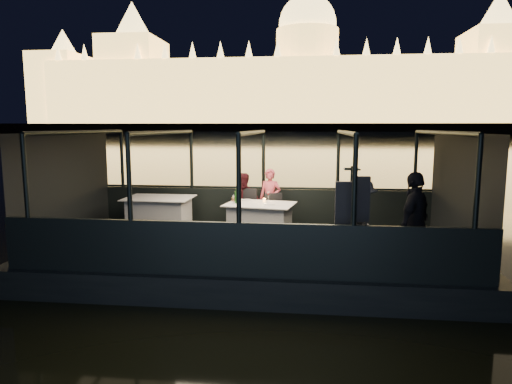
# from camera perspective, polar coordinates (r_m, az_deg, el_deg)

# --- Properties ---
(river_water) EXTENTS (500.00, 500.00, 0.00)m
(river_water) POSITION_cam_1_polar(r_m,az_deg,el_deg) (89.12, 5.86, 6.26)
(river_water) COLOR black
(river_water) RESTS_ON ground
(boat_hull) EXTENTS (8.60, 4.40, 1.00)m
(boat_hull) POSITION_cam_1_polar(r_m,az_deg,el_deg) (9.58, -0.28, -9.56)
(boat_hull) COLOR black
(boat_hull) RESTS_ON river_water
(boat_deck) EXTENTS (8.00, 4.00, 0.04)m
(boat_deck) POSITION_cam_1_polar(r_m,az_deg,el_deg) (9.45, -0.28, -6.78)
(boat_deck) COLOR black
(boat_deck) RESTS_ON boat_hull
(gunwale_port) EXTENTS (8.00, 0.08, 0.90)m
(gunwale_port) POSITION_cam_1_polar(r_m,az_deg,el_deg) (11.29, 0.92, -1.87)
(gunwale_port) COLOR black
(gunwale_port) RESTS_ON boat_deck
(gunwale_starboard) EXTENTS (8.00, 0.08, 0.90)m
(gunwale_starboard) POSITION_cam_1_polar(r_m,az_deg,el_deg) (7.41, -2.13, -7.23)
(gunwale_starboard) COLOR black
(gunwale_starboard) RESTS_ON boat_deck
(cabin_glass_port) EXTENTS (8.00, 0.02, 1.40)m
(cabin_glass_port) POSITION_cam_1_polar(r_m,az_deg,el_deg) (11.14, 0.94, 3.96)
(cabin_glass_port) COLOR #99B2B2
(cabin_glass_port) RESTS_ON gunwale_port
(cabin_glass_starboard) EXTENTS (8.00, 0.02, 1.40)m
(cabin_glass_starboard) POSITION_cam_1_polar(r_m,az_deg,el_deg) (7.19, -2.17, 1.64)
(cabin_glass_starboard) COLOR #99B2B2
(cabin_glass_starboard) RESTS_ON gunwale_starboard
(cabin_roof_glass) EXTENTS (8.00, 4.00, 0.02)m
(cabin_roof_glass) POSITION_cam_1_polar(r_m,az_deg,el_deg) (9.13, -0.29, 7.43)
(cabin_roof_glass) COLOR #99B2B2
(cabin_roof_glass) RESTS_ON boat_deck
(end_wall_fore) EXTENTS (0.02, 4.00, 2.30)m
(end_wall_fore) POSITION_cam_1_polar(r_m,az_deg,el_deg) (10.47, -22.59, 0.59)
(end_wall_fore) COLOR black
(end_wall_fore) RESTS_ON boat_deck
(end_wall_aft) EXTENTS (0.02, 4.00, 2.30)m
(end_wall_aft) POSITION_cam_1_polar(r_m,az_deg,el_deg) (9.60, 24.15, -0.13)
(end_wall_aft) COLOR black
(end_wall_aft) RESTS_ON boat_deck
(canopy_ribs) EXTENTS (8.00, 4.00, 2.30)m
(canopy_ribs) POSITION_cam_1_polar(r_m,az_deg,el_deg) (9.21, -0.28, 0.26)
(canopy_ribs) COLOR black
(canopy_ribs) RESTS_ON boat_deck
(embankment) EXTENTS (400.00, 140.00, 6.00)m
(embankment) POSITION_cam_1_polar(r_m,az_deg,el_deg) (219.07, 6.30, 7.63)
(embankment) COLOR #423D33
(embankment) RESTS_ON ground
(parliament_building) EXTENTS (220.00, 32.00, 60.00)m
(parliament_building) POSITION_cam_1_polar(r_m,az_deg,el_deg) (185.90, 6.38, 16.19)
(parliament_building) COLOR #F2D18C
(parliament_building) RESTS_ON embankment
(dining_table_central) EXTENTS (1.60, 1.28, 0.77)m
(dining_table_central) POSITION_cam_1_polar(r_m,az_deg,el_deg) (9.94, 0.49, -3.63)
(dining_table_central) COLOR silver
(dining_table_central) RESTS_ON boat_deck
(dining_table_aft) EXTENTS (1.53, 1.12, 0.81)m
(dining_table_aft) POSITION_cam_1_polar(r_m,az_deg,el_deg) (10.81, -11.96, -2.85)
(dining_table_aft) COLOR silver
(dining_table_aft) RESTS_ON boat_deck
(chair_port_left) EXTENTS (0.58, 0.58, 0.97)m
(chair_port_left) POSITION_cam_1_polar(r_m,az_deg,el_deg) (10.59, -1.17, -2.54)
(chair_port_left) COLOR black
(chair_port_left) RESTS_ON boat_deck
(chair_port_right) EXTENTS (0.54, 0.54, 0.89)m
(chair_port_right) POSITION_cam_1_polar(r_m,az_deg,el_deg) (10.40, 2.10, -2.73)
(chair_port_right) COLOR black
(chair_port_right) RESTS_ON boat_deck
(coat_stand) EXTENTS (0.58, 0.52, 1.79)m
(coat_stand) POSITION_cam_1_polar(r_m,az_deg,el_deg) (7.66, 11.70, -3.42)
(coat_stand) COLOR black
(coat_stand) RESTS_ON boat_deck
(person_woman_coral) EXTENTS (0.58, 0.44, 1.44)m
(person_woman_coral) POSITION_cam_1_polar(r_m,az_deg,el_deg) (10.78, 1.76, -0.73)
(person_woman_coral) COLOR #D04B59
(person_woman_coral) RESTS_ON boat_deck
(person_man_maroon) EXTENTS (0.73, 0.62, 1.33)m
(person_man_maroon) POSITION_cam_1_polar(r_m,az_deg,el_deg) (10.81, -1.35, -0.70)
(person_man_maroon) COLOR #3A1016
(person_man_maroon) RESTS_ON boat_deck
(passenger_stripe) EXTENTS (0.85, 1.12, 1.53)m
(passenger_stripe) POSITION_cam_1_polar(r_m,az_deg,el_deg) (8.18, 12.92, -3.09)
(passenger_stripe) COLOR white
(passenger_stripe) RESTS_ON boat_deck
(passenger_dark) EXTENTS (0.90, 1.07, 1.70)m
(passenger_dark) POSITION_cam_1_polar(r_m,az_deg,el_deg) (7.95, 19.18, -3.66)
(passenger_dark) COLOR black
(passenger_dark) RESTS_ON boat_deck
(wine_bottle) EXTENTS (0.07, 0.07, 0.32)m
(wine_bottle) POSITION_cam_1_polar(r_m,az_deg,el_deg) (9.91, -2.52, -0.56)
(wine_bottle) COLOR #153915
(wine_bottle) RESTS_ON dining_table_central
(bread_basket) EXTENTS (0.26, 0.26, 0.08)m
(bread_basket) POSITION_cam_1_polar(r_m,az_deg,el_deg) (10.22, -2.55, -0.91)
(bread_basket) COLOR brown
(bread_basket) RESTS_ON dining_table_central
(amber_candle) EXTENTS (0.07, 0.07, 0.09)m
(amber_candle) POSITION_cam_1_polar(r_m,az_deg,el_deg) (10.06, 1.03, -1.05)
(amber_candle) COLOR #FF9A3F
(amber_candle) RESTS_ON dining_table_central
(plate_near) EXTENTS (0.27, 0.27, 0.01)m
(plate_near) POSITION_cam_1_polar(r_m,az_deg,el_deg) (9.77, 1.69, -1.52)
(plate_near) COLOR white
(plate_near) RESTS_ON dining_table_central
(plate_far) EXTENTS (0.32, 0.32, 0.02)m
(plate_far) POSITION_cam_1_polar(r_m,az_deg,el_deg) (10.31, -1.15, -1.01)
(plate_far) COLOR white
(plate_far) RESTS_ON dining_table_central
(wine_glass_white) EXTENTS (0.07, 0.07, 0.18)m
(wine_glass_white) POSITION_cam_1_polar(r_m,az_deg,el_deg) (9.90, -2.84, -0.89)
(wine_glass_white) COLOR white
(wine_glass_white) RESTS_ON dining_table_central
(wine_glass_red) EXTENTS (0.09, 0.09, 0.20)m
(wine_glass_red) POSITION_cam_1_polar(r_m,az_deg,el_deg) (10.24, 1.57, -0.58)
(wine_glass_red) COLOR white
(wine_glass_red) RESTS_ON dining_table_central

